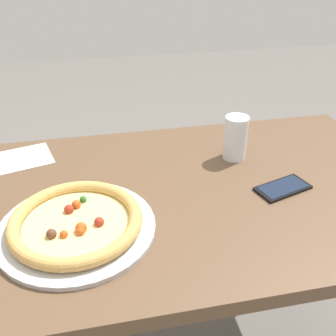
% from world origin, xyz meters
% --- Properties ---
extents(dining_table, '(1.33, 0.77, 0.75)m').
position_xyz_m(dining_table, '(0.00, 0.00, 0.63)').
color(dining_table, brown).
rests_on(dining_table, ground).
extents(pizza_near, '(0.37, 0.37, 0.04)m').
position_xyz_m(pizza_near, '(-0.28, -0.11, 0.77)').
color(pizza_near, '#B7B7BC').
rests_on(pizza_near, dining_table).
extents(water_cup_clear, '(0.07, 0.07, 0.14)m').
position_xyz_m(water_cup_clear, '(0.20, 0.14, 0.82)').
color(water_cup_clear, silver).
rests_on(water_cup_clear, dining_table).
extents(paper_napkin, '(0.19, 0.18, 0.00)m').
position_xyz_m(paper_napkin, '(-0.44, 0.27, 0.75)').
color(paper_napkin, white).
rests_on(paper_napkin, dining_table).
extents(cell_phone, '(0.17, 0.11, 0.01)m').
position_xyz_m(cell_phone, '(0.27, -0.05, 0.75)').
color(cell_phone, black).
rests_on(cell_phone, dining_table).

